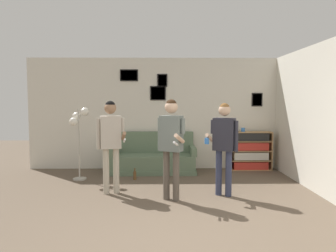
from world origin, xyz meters
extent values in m
plane|color=brown|center=(0.00, 0.00, 0.00)|extent=(20.00, 20.00, 0.00)
cube|color=silver|center=(0.00, 4.31, 1.35)|extent=(7.23, 0.06, 2.70)
cube|color=black|center=(1.95, 4.27, 1.69)|extent=(0.26, 0.02, 0.32)
cube|color=gray|center=(1.95, 4.26, 1.69)|extent=(0.21, 0.01, 0.28)
cube|color=black|center=(-0.36, 4.27, 2.16)|extent=(0.24, 0.02, 0.31)
cube|color=gray|center=(-0.36, 4.26, 2.16)|extent=(0.20, 0.01, 0.26)
cube|color=black|center=(-1.16, 4.27, 2.28)|extent=(0.43, 0.02, 0.28)
cube|color=gray|center=(-1.16, 4.26, 2.28)|extent=(0.39, 0.01, 0.24)
cube|color=black|center=(-0.47, 4.27, 1.85)|extent=(0.38, 0.02, 0.34)
cube|color=#B2B2BC|center=(-0.47, 4.26, 1.85)|extent=(0.33, 0.01, 0.30)
cube|color=silver|center=(2.44, 2.14, 1.35)|extent=(0.06, 6.68, 2.70)
cube|color=#5B7056|center=(-0.59, 3.84, 0.05)|extent=(1.99, 0.80, 0.10)
cube|color=#5B7056|center=(-0.59, 3.84, 0.26)|extent=(1.93, 0.74, 0.32)
cube|color=#5B7056|center=(-0.59, 4.17, 0.67)|extent=(1.93, 0.14, 0.50)
cube|color=#5B7056|center=(-1.52, 3.84, 0.51)|extent=(0.12, 0.74, 0.18)
cube|color=#5B7056|center=(0.35, 3.84, 0.51)|extent=(0.12, 0.74, 0.18)
cube|color=#A87F51|center=(1.27, 4.09, 0.47)|extent=(0.02, 0.30, 0.93)
cube|color=#A87F51|center=(2.25, 4.09, 0.47)|extent=(0.02, 0.30, 0.93)
cube|color=#A87F51|center=(1.76, 4.23, 0.47)|extent=(1.00, 0.01, 0.93)
cube|color=#A87F51|center=(1.76, 4.09, 0.01)|extent=(0.95, 0.30, 0.02)
cube|color=#A87F51|center=(1.76, 4.09, 0.92)|extent=(0.95, 0.30, 0.02)
cube|color=#A87F51|center=(1.76, 4.09, 0.23)|extent=(0.95, 0.30, 0.02)
cube|color=#A87F51|center=(1.76, 4.09, 0.47)|extent=(0.95, 0.30, 0.02)
cube|color=#A87F51|center=(1.76, 4.09, 0.70)|extent=(0.95, 0.30, 0.02)
cube|color=red|center=(1.76, 4.08, 0.11)|extent=(0.82, 0.26, 0.18)
cube|color=beige|center=(1.76, 4.08, 0.35)|extent=(0.82, 0.26, 0.18)
cube|color=red|center=(1.76, 4.08, 0.58)|extent=(0.82, 0.26, 0.18)
cube|color=black|center=(1.76, 4.08, 0.81)|extent=(0.82, 0.26, 0.18)
cylinder|color=#ADA89E|center=(-2.12, 3.17, 0.01)|extent=(0.28, 0.28, 0.03)
cylinder|color=#ADA89E|center=(-2.12, 3.17, 0.77)|extent=(0.03, 0.03, 1.47)
cylinder|color=#ADA89E|center=(-2.05, 3.17, 1.47)|extent=(0.02, 0.16, 0.02)
sphere|color=white|center=(-1.98, 3.17, 1.44)|extent=(0.17, 0.17, 0.17)
cylinder|color=#ADA89E|center=(-2.15, 3.23, 1.37)|extent=(0.15, 0.09, 0.02)
sphere|color=white|center=(-2.19, 3.29, 1.34)|extent=(0.17, 0.17, 0.17)
cylinder|color=#ADA89E|center=(-2.15, 3.11, 1.27)|extent=(0.15, 0.09, 0.02)
sphere|color=white|center=(-2.19, 3.05, 1.24)|extent=(0.17, 0.17, 0.17)
cylinder|color=#B7AD99|center=(-1.37, 2.11, 0.41)|extent=(0.11, 0.11, 0.82)
cylinder|color=#B7AD99|center=(-1.19, 2.15, 0.41)|extent=(0.11, 0.11, 0.82)
cube|color=#BCB2A3|center=(-1.28, 2.13, 1.11)|extent=(0.40, 0.28, 0.58)
sphere|color=#997051|center=(-1.28, 2.13, 1.54)|extent=(0.21, 0.21, 0.21)
sphere|color=black|center=(-1.28, 2.13, 1.58)|extent=(0.18, 0.18, 0.18)
cylinder|color=#BCB2A3|center=(-1.07, 2.18, 1.24)|extent=(0.07, 0.07, 0.25)
cylinder|color=#997051|center=(-1.04, 2.04, 1.05)|extent=(0.13, 0.31, 0.18)
cylinder|color=white|center=(-1.01, 1.91, 0.99)|extent=(0.07, 0.15, 0.09)
cylinder|color=#BCB2A3|center=(-1.49, 2.08, 1.09)|extent=(0.07, 0.07, 0.55)
cylinder|color=brown|center=(-0.29, 1.76, 0.42)|extent=(0.11, 0.11, 0.83)
cylinder|color=brown|center=(-0.13, 1.68, 0.42)|extent=(0.11, 0.11, 0.83)
cube|color=slate|center=(-0.21, 1.72, 1.13)|extent=(0.41, 0.34, 0.59)
sphere|color=#D1A889|center=(-0.21, 1.72, 1.57)|extent=(0.22, 0.22, 0.22)
sphere|color=#382314|center=(-0.21, 1.72, 1.61)|extent=(0.18, 0.18, 0.18)
cylinder|color=slate|center=(-0.02, 1.62, 1.26)|extent=(0.07, 0.07, 0.25)
cylinder|color=#D1A889|center=(-0.08, 1.50, 1.07)|extent=(0.20, 0.30, 0.19)
cylinder|color=white|center=(-0.15, 1.37, 1.01)|extent=(0.10, 0.14, 0.09)
cylinder|color=slate|center=(-0.40, 1.82, 1.11)|extent=(0.07, 0.07, 0.56)
cylinder|color=#2D334C|center=(0.64, 2.01, 0.40)|extent=(0.11, 0.11, 0.80)
cylinder|color=#2D334C|center=(0.80, 1.92, 0.40)|extent=(0.11, 0.11, 0.80)
cube|color=#282833|center=(0.72, 1.96, 1.09)|extent=(0.41, 0.35, 0.57)
sphere|color=#D1A889|center=(0.72, 1.96, 1.51)|extent=(0.21, 0.21, 0.21)
sphere|color=brown|center=(0.72, 1.96, 1.55)|extent=(0.18, 0.18, 0.18)
cylinder|color=#282833|center=(0.91, 1.85, 1.06)|extent=(0.07, 0.07, 0.54)
cylinder|color=#282833|center=(0.53, 2.07, 1.21)|extent=(0.07, 0.07, 0.24)
cylinder|color=#D1A889|center=(0.47, 1.95, 1.03)|extent=(0.20, 0.29, 0.18)
cylinder|color=blue|center=(0.40, 1.83, 0.99)|extent=(0.08, 0.08, 0.10)
cylinder|color=brown|center=(-0.95, 3.14, 0.09)|extent=(0.06, 0.06, 0.17)
cylinder|color=brown|center=(-0.95, 3.14, 0.21)|extent=(0.03, 0.03, 0.07)
cylinder|color=blue|center=(1.58, 4.09, 0.98)|extent=(0.09, 0.09, 0.09)
camera|label=1|loc=(-0.35, -3.69, 1.68)|focal=35.00mm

